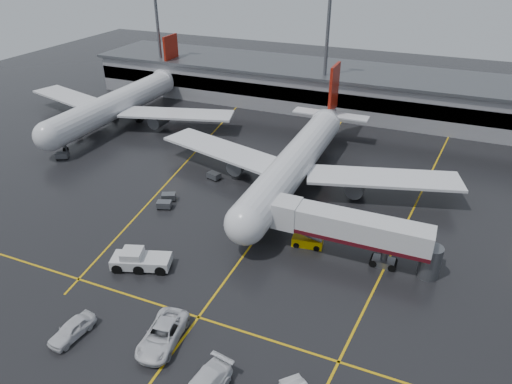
% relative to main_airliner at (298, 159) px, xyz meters
% --- Properties ---
extents(ground, '(220.00, 220.00, 0.00)m').
position_rel_main_airliner_xyz_m(ground, '(0.00, -9.70, -4.21)').
color(ground, black).
rests_on(ground, ground).
extents(apron_line_centre, '(0.25, 90.00, 0.02)m').
position_rel_main_airliner_xyz_m(apron_line_centre, '(0.00, -9.70, -4.20)').
color(apron_line_centre, gold).
rests_on(apron_line_centre, ground).
extents(apron_line_stop, '(60.00, 0.25, 0.02)m').
position_rel_main_airliner_xyz_m(apron_line_stop, '(0.00, -31.70, -4.20)').
color(apron_line_stop, gold).
rests_on(apron_line_stop, ground).
extents(apron_line_left, '(9.99, 69.35, 0.02)m').
position_rel_main_airliner_xyz_m(apron_line_left, '(-20.00, 0.30, -4.20)').
color(apron_line_left, gold).
rests_on(apron_line_left, ground).
extents(apron_line_right, '(7.57, 69.64, 0.02)m').
position_rel_main_airliner_xyz_m(apron_line_right, '(18.00, 0.30, -4.20)').
color(apron_line_right, gold).
rests_on(apron_line_right, ground).
extents(terminal, '(122.00, 19.00, 8.60)m').
position_rel_main_airliner_xyz_m(terminal, '(0.00, 38.23, 0.11)').
color(terminal, gray).
rests_on(terminal, ground).
extents(light_mast_left, '(3.00, 1.20, 25.45)m').
position_rel_main_airliner_xyz_m(light_mast_left, '(-45.00, 32.30, 10.27)').
color(light_mast_left, '#595B60').
rests_on(light_mast_left, ground).
extents(light_mast_mid, '(3.00, 1.20, 25.45)m').
position_rel_main_airliner_xyz_m(light_mast_mid, '(-5.00, 32.30, 10.27)').
color(light_mast_mid, '#595B60').
rests_on(light_mast_mid, ground).
extents(main_airliner, '(48.80, 45.60, 14.10)m').
position_rel_main_airliner_xyz_m(main_airliner, '(0.00, 0.00, 0.00)').
color(main_airliner, silver).
rests_on(main_airliner, ground).
extents(second_airliner, '(48.80, 45.60, 14.10)m').
position_rel_main_airliner_xyz_m(second_airliner, '(-42.00, 12.00, 0.00)').
color(second_airliner, silver).
rests_on(second_airliner, ground).
extents(jet_bridge, '(19.90, 3.40, 6.05)m').
position_rel_main_airliner_xyz_m(jet_bridge, '(11.87, -15.70, -0.28)').
color(jet_bridge, silver).
rests_on(jet_bridge, ground).
extents(pushback_tractor, '(7.31, 4.80, 2.43)m').
position_rel_main_airliner_xyz_m(pushback_tractor, '(-10.30, -27.09, -3.24)').
color(pushback_tractor, silver).
rests_on(pushback_tractor, ground).
extents(belt_loader, '(3.98, 2.21, 2.41)m').
position_rel_main_airliner_xyz_m(belt_loader, '(6.54, -15.37, -3.61)').
color(belt_loader, '#DEB303').
rests_on(belt_loader, ground).
extents(service_van_a, '(4.06, 7.23, 1.91)m').
position_rel_main_airliner_xyz_m(service_van_a, '(-1.52, -35.89, -3.26)').
color(service_van_a, silver).
rests_on(service_van_a, ground).
extents(service_van_d, '(2.52, 5.13, 1.68)m').
position_rel_main_airliner_xyz_m(service_van_d, '(-10.07, -38.62, -3.37)').
color(service_van_d, silver).
rests_on(service_van_d, ground).
extents(baggage_cart_a, '(2.32, 1.89, 1.12)m').
position_rel_main_airliner_xyz_m(baggage_cart_a, '(-15.01, -14.53, -3.58)').
color(baggage_cart_a, '#595B60').
rests_on(baggage_cart_a, ground).
extents(baggage_cart_b, '(2.36, 2.02, 1.12)m').
position_rel_main_airliner_xyz_m(baggage_cart_b, '(-15.63, -12.36, -3.58)').
color(baggage_cart_b, '#595B60').
rests_on(baggage_cart_b, ground).
extents(baggage_cart_c, '(2.29, 1.81, 1.12)m').
position_rel_main_airliner_xyz_m(baggage_cart_c, '(-12.63, -3.76, -3.58)').
color(baggage_cart_c, '#595B60').
rests_on(baggage_cart_c, ground).
extents(baggage_cart_d, '(2.19, 1.61, 1.12)m').
position_rel_main_airliner_xyz_m(baggage_cart_d, '(-45.41, 1.72, -3.58)').
color(baggage_cart_d, '#595B60').
rests_on(baggage_cart_d, ground).
extents(baggage_cart_e, '(2.37, 2.05, 1.12)m').
position_rel_main_airliner_xyz_m(baggage_cart_e, '(-40.49, -7.17, -3.58)').
color(baggage_cart_e, '#595B60').
rests_on(baggage_cart_e, ground).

